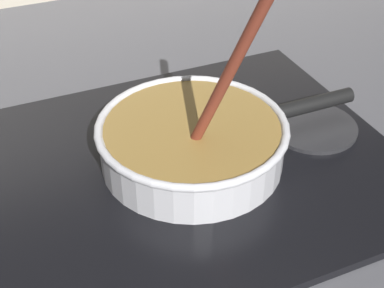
# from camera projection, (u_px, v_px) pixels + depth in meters

# --- Properties ---
(ground) EXTENTS (2.40, 1.60, 0.04)m
(ground) POSITION_uv_depth(u_px,v_px,m) (221.00, 233.00, 0.69)
(ground) COLOR #4C4C51
(hob_plate) EXTENTS (0.56, 0.48, 0.01)m
(hob_plate) POSITION_uv_depth(u_px,v_px,m) (192.00, 164.00, 0.76)
(hob_plate) COLOR black
(hob_plate) RESTS_ON ground
(burner_ring) EXTENTS (0.19, 0.19, 0.01)m
(burner_ring) POSITION_uv_depth(u_px,v_px,m) (192.00, 159.00, 0.76)
(burner_ring) COLOR #592D0C
(burner_ring) RESTS_ON hob_plate
(spare_burner) EXTENTS (0.13, 0.13, 0.01)m
(spare_burner) POSITION_uv_depth(u_px,v_px,m) (313.00, 127.00, 0.82)
(spare_burner) COLOR #262628
(spare_burner) RESTS_ON hob_plate
(cooking_pan) EXTENTS (0.38, 0.26, 0.28)m
(cooking_pan) POSITION_uv_depth(u_px,v_px,m) (193.00, 140.00, 0.74)
(cooking_pan) COLOR silver
(cooking_pan) RESTS_ON hob_plate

